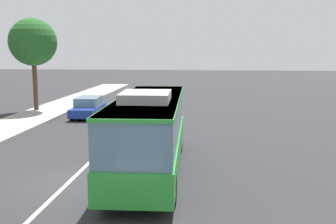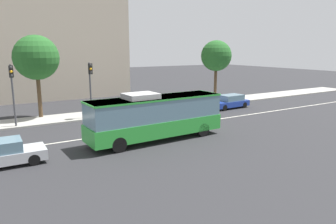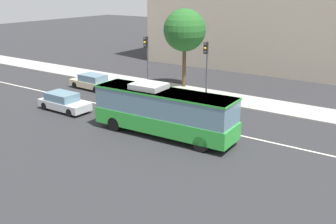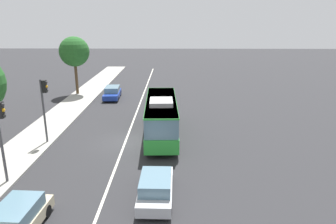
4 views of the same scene
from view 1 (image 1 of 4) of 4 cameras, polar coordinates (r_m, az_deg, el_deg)
ground_plane at (r=15.88m, az=-13.98°, el=-9.71°), size 160.00×160.00×0.00m
lane_centre_line at (r=15.88m, az=-13.98°, el=-9.69°), size 76.00×0.16×0.01m
transit_bus at (r=16.13m, az=-2.70°, el=-2.48°), size 10.08×2.86×3.46m
sedan_blue at (r=30.20m, az=-11.43°, el=0.71°), size 4.58×2.02×1.46m
street_tree_kerbside_centre at (r=33.47m, az=-18.90°, el=9.48°), size 3.76×3.76×7.45m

